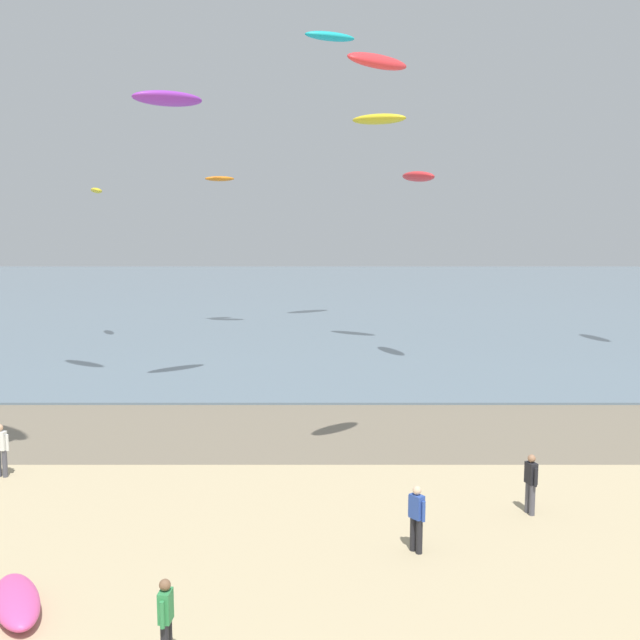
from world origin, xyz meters
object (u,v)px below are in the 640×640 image
person_far_down_beach (164,619)px  person_by_waterline (528,482)px  kite_aloft_5 (416,176)px  kite_aloft_4 (376,119)px  kite_aloft_0 (375,61)px  person_nearest_camera (414,517)px  grounded_kite (14,602)px  kite_aloft_7 (94,191)px  kite_aloft_12 (328,36)px  kite_aloft_11 (217,179)px  kite_aloft_10 (165,99)px

person_far_down_beach → person_by_waterline: bearing=40.4°
kite_aloft_5 → kite_aloft_4: bearing=-2.1°
person_by_waterline → kite_aloft_0: size_ratio=0.71×
person_nearest_camera → grounded_kite: size_ratio=0.66×
person_by_waterline → kite_aloft_7: kite_aloft_7 is taller
person_far_down_beach → kite_aloft_7: kite_aloft_7 is taller
kite_aloft_0 → kite_aloft_12: bearing=-132.2°
kite_aloft_5 → kite_aloft_12: 15.51m
grounded_kite → kite_aloft_11: (-0.10, 37.53, 9.70)m
kite_aloft_4 → kite_aloft_10: bearing=80.8°
person_far_down_beach → grounded_kite: 4.10m
person_far_down_beach → kite_aloft_11: size_ratio=0.89×
person_nearest_camera → kite_aloft_11: size_ratio=0.89×
kite_aloft_7 → kite_aloft_12: size_ratio=0.53×
person_nearest_camera → kite_aloft_11: kite_aloft_11 is taller
kite_aloft_11 → kite_aloft_5: bearing=111.9°
grounded_kite → kite_aloft_5: bearing=-49.7°
person_by_waterline → kite_aloft_11: kite_aloft_11 is taller
person_by_waterline → kite_aloft_5: kite_aloft_5 is taller
kite_aloft_7 → kite_aloft_10: kite_aloft_10 is taller
person_far_down_beach → kite_aloft_7: size_ratio=0.92×
person_nearest_camera → kite_aloft_0: size_ratio=0.71×
person_nearest_camera → kite_aloft_10: bearing=119.4°
grounded_kite → kite_aloft_7: size_ratio=1.38×
person_by_waterline → grounded_kite: size_ratio=0.66×
kite_aloft_4 → kite_aloft_12: size_ratio=0.93×
grounded_kite → kite_aloft_10: kite_aloft_10 is taller
person_by_waterline → person_far_down_beach: (-8.72, -7.43, 0.00)m
person_nearest_camera → kite_aloft_0: kite_aloft_0 is taller
kite_aloft_0 → kite_aloft_5: size_ratio=0.83×
person_by_waterline → kite_aloft_5: size_ratio=0.59×
grounded_kite → kite_aloft_11: bearing=-25.0°
person_nearest_camera → kite_aloft_0: (-0.75, 4.76, 11.63)m
kite_aloft_4 → kite_aloft_5: bearing=141.4°
person_nearest_camera → kite_aloft_12: 38.06m
grounded_kite → kite_aloft_0: kite_aloft_0 is taller
person_by_waterline → kite_aloft_0: kite_aloft_0 is taller
person_by_waterline → grounded_kite: bearing=-155.9°
kite_aloft_12 → kite_aloft_11: bearing=143.7°
kite_aloft_0 → kite_aloft_7: bearing=-102.6°
grounded_kite → kite_aloft_4: kite_aloft_4 is taller
kite_aloft_5 → kite_aloft_11: kite_aloft_11 is taller
kite_aloft_7 → kite_aloft_5: bearing=-134.7°
person_far_down_beach → kite_aloft_0: kite_aloft_0 is taller
person_by_waterline → person_nearest_camera: bearing=-144.3°
person_by_waterline → kite_aloft_7: 33.10m
grounded_kite → person_far_down_beach: bearing=-143.9°
person_far_down_beach → kite_aloft_12: size_ratio=0.49×
kite_aloft_7 → kite_aloft_10: (6.66, -13.13, 3.62)m
kite_aloft_10 → kite_aloft_11: kite_aloft_10 is taller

